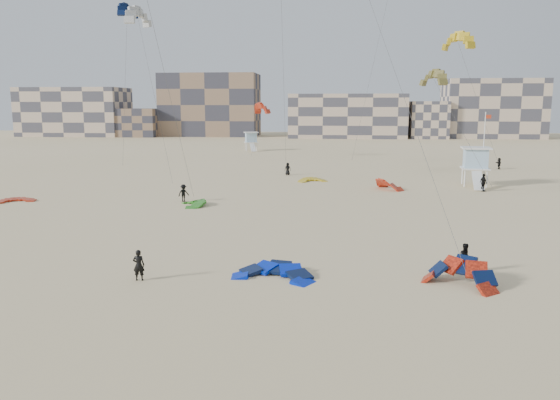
# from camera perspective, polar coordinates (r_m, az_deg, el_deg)

# --- Properties ---
(ground) EXTENTS (320.00, 320.00, 0.00)m
(ground) POSITION_cam_1_polar(r_m,az_deg,el_deg) (28.50, -8.76, -8.74)
(ground) COLOR beige
(ground) RESTS_ON ground
(kite_ground_blue) EXTENTS (4.89, 5.07, 1.99)m
(kite_ground_blue) POSITION_cam_1_polar(r_m,az_deg,el_deg) (29.35, -0.67, -8.07)
(kite_ground_blue) COLOR #0013E9
(kite_ground_blue) RESTS_ON ground
(kite_ground_orange) EXTENTS (5.05, 5.07, 3.61)m
(kite_ground_orange) POSITION_cam_1_polar(r_m,az_deg,el_deg) (29.51, 18.21, -8.48)
(kite_ground_orange) COLOR #FF3517
(kite_ground_orange) RESTS_ON ground
(kite_ground_red) EXTENTS (4.47, 4.54, 0.67)m
(kite_ground_red) POSITION_cam_1_polar(r_m,az_deg,el_deg) (57.52, -25.94, -0.16)
(kite_ground_red) COLOR #E14814
(kite_ground_red) RESTS_ON ground
(kite_ground_green) EXTENTS (4.54, 4.41, 1.85)m
(kite_ground_green) POSITION_cam_1_polar(r_m,az_deg,el_deg) (50.42, -9.12, -0.56)
(kite_ground_green) COLOR #279420
(kite_ground_green) RESTS_ON ground
(kite_ground_red_far) EXTENTS (5.09, 5.02, 3.51)m
(kite_ground_red_far) POSITION_cam_1_polar(r_m,az_deg,el_deg) (60.53, 11.30, 1.11)
(kite_ground_red_far) COLOR #E14814
(kite_ground_red_far) RESTS_ON ground
(kite_ground_yellow) EXTENTS (4.26, 4.38, 1.31)m
(kite_ground_yellow) POSITION_cam_1_polar(r_m,az_deg,el_deg) (65.59, 3.40, 1.96)
(kite_ground_yellow) COLOR gold
(kite_ground_yellow) RESTS_ON ground
(kitesurfer_main) EXTENTS (0.64, 0.46, 1.65)m
(kitesurfer_main) POSITION_cam_1_polar(r_m,az_deg,el_deg) (29.54, -14.55, -6.60)
(kitesurfer_main) COLOR black
(kitesurfer_main) RESTS_ON ground
(kitesurfer_b) EXTENTS (0.90, 0.74, 1.68)m
(kitesurfer_b) POSITION_cam_1_polar(r_m,az_deg,el_deg) (31.35, 18.84, -5.83)
(kitesurfer_b) COLOR black
(kitesurfer_b) RESTS_ON ground
(kitesurfer_c) EXTENTS (1.21, 1.16, 1.65)m
(kitesurfer_c) POSITION_cam_1_polar(r_m,az_deg,el_deg) (52.38, -10.04, 0.72)
(kitesurfer_c) COLOR black
(kitesurfer_c) RESTS_ON ground
(kitesurfer_d) EXTENTS (0.81, 1.20, 1.89)m
(kitesurfer_d) POSITION_cam_1_polar(r_m,az_deg,el_deg) (61.54, 20.48, 1.71)
(kitesurfer_d) COLOR black
(kitesurfer_d) RESTS_ON ground
(kitesurfer_e) EXTENTS (0.87, 0.65, 1.61)m
(kitesurfer_e) POSITION_cam_1_polar(r_m,az_deg,el_deg) (71.36, 0.81, 3.27)
(kitesurfer_e) COLOR black
(kitesurfer_e) RESTS_ON ground
(kitesurfer_f) EXTENTS (0.67, 1.54, 1.60)m
(kitesurfer_f) POSITION_cam_1_polar(r_m,az_deg,el_deg) (84.06, 21.91, 3.56)
(kitesurfer_f) COLOR black
(kitesurfer_f) RESTS_ON ground
(kite_fly_grey) EXTENTS (6.72, 6.52, 18.43)m
(kite_fly_grey) POSITION_cam_1_polar(r_m,az_deg,el_deg) (63.45, -14.63, 17.92)
(kite_fly_grey) COLOR silver
(kite_fly_grey) RESTS_ON ground
(kite_fly_olive) EXTENTS (7.21, 10.38, 12.23)m
(kite_fly_olive) POSITION_cam_1_polar(r_m,az_deg,el_deg) (64.01, 15.78, 12.05)
(kite_fly_olive) COLOR olive
(kite_fly_olive) RESTS_ON ground
(kite_fly_yellow) EXTENTS (9.69, 6.05, 17.54)m
(kite_fly_yellow) POSITION_cam_1_polar(r_m,az_deg,el_deg) (77.23, 18.12, 15.35)
(kite_fly_yellow) COLOR gold
(kite_fly_yellow) RESTS_ON ground
(kite_fly_navy) EXTENTS (4.06, 3.99, 21.08)m
(kite_fly_navy) POSITION_cam_1_polar(r_m,az_deg,el_deg) (76.26, -15.68, 18.39)
(kite_fly_navy) COLOR #070F3B
(kite_fly_navy) RESTS_ON ground
(kite_fly_red) EXTENTS (5.16, 9.72, 8.88)m
(kite_fly_red) POSITION_cam_1_polar(r_m,az_deg,el_deg) (93.45, -1.92, 9.45)
(kite_fly_red) COLOR #E14814
(kite_fly_red) RESTS_ON ground
(lifeguard_tower_near) EXTENTS (3.41, 6.14, 4.37)m
(lifeguard_tower_near) POSITION_cam_1_polar(r_m,az_deg,el_deg) (65.54, 19.72, 3.30)
(lifeguard_tower_near) COLOR white
(lifeguard_tower_near) RESTS_ON ground
(lifeguard_tower_far) EXTENTS (3.30, 5.47, 3.72)m
(lifeguard_tower_far) POSITION_cam_1_polar(r_m,az_deg,el_deg) (109.77, -3.05, 6.13)
(lifeguard_tower_far) COLOR white
(lifeguard_tower_far) RESTS_ON ground
(flagpole) EXTENTS (0.67, 0.10, 8.27)m
(flagpole) POSITION_cam_1_polar(r_m,az_deg,el_deg) (66.07, 20.51, 5.19)
(flagpole) COLOR white
(flagpole) RESTS_ON ground
(condo_west_a) EXTENTS (30.00, 15.00, 14.00)m
(condo_west_a) POSITION_cam_1_polar(r_m,az_deg,el_deg) (174.07, -20.66, 8.61)
(condo_west_a) COLOR beige
(condo_west_a) RESTS_ON ground
(condo_west_b) EXTENTS (28.00, 14.00, 18.00)m
(condo_west_b) POSITION_cam_1_polar(r_m,az_deg,el_deg) (164.32, -7.28, 9.81)
(condo_west_b) COLOR #896B52
(condo_west_b) RESTS_ON ground
(condo_mid) EXTENTS (32.00, 16.00, 12.00)m
(condo_mid) POSITION_cam_1_polar(r_m,az_deg,el_deg) (156.17, 7.02, 8.72)
(condo_mid) COLOR beige
(condo_mid) RESTS_ON ground
(condo_east) EXTENTS (26.00, 14.00, 16.00)m
(condo_east) POSITION_cam_1_polar(r_m,az_deg,el_deg) (163.86, 21.32, 8.88)
(condo_east) COLOR beige
(condo_east) RESTS_ON ground
(condo_fill_left) EXTENTS (12.00, 10.00, 8.00)m
(condo_fill_left) POSITION_cam_1_polar(r_m,az_deg,el_deg) (164.38, -14.59, 7.83)
(condo_fill_left) COLOR #896B52
(condo_fill_left) RESTS_ON ground
(condo_fill_right) EXTENTS (10.00, 10.00, 10.00)m
(condo_fill_right) POSITION_cam_1_polar(r_m,az_deg,el_deg) (156.18, 15.20, 8.08)
(condo_fill_right) COLOR beige
(condo_fill_right) RESTS_ON ground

